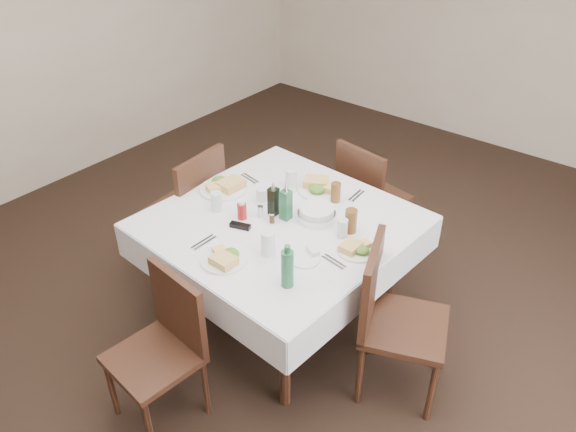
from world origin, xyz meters
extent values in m
plane|color=black|center=(0.00, 0.00, 0.00)|extent=(7.00, 7.00, 0.00)
cube|color=#C2AF93|center=(0.00, 3.50, 1.40)|extent=(6.00, 0.04, 2.80)
cylinder|color=black|center=(-0.76, -0.33, 0.36)|extent=(0.06, 0.06, 0.72)
cylinder|color=black|center=(-0.70, 0.67, 0.36)|extent=(0.06, 0.06, 0.72)
cylinder|color=black|center=(0.24, -0.40, 0.36)|extent=(0.06, 0.06, 0.72)
cylinder|color=black|center=(0.31, 0.61, 0.36)|extent=(0.06, 0.06, 0.72)
cube|color=black|center=(-0.23, 0.14, 0.73)|extent=(1.34, 1.34, 0.03)
cube|color=silver|center=(-0.23, 0.14, 0.76)|extent=(1.48, 1.48, 0.01)
cube|color=silver|center=(-0.18, 0.83, 0.65)|extent=(1.39, 0.10, 0.22)
cube|color=silver|center=(-0.27, -0.56, 0.65)|extent=(1.39, 0.10, 0.22)
cube|color=silver|center=(0.47, 0.09, 0.65)|extent=(0.10, 1.39, 0.22)
cube|color=silver|center=(-0.92, 0.18, 0.65)|extent=(0.10, 1.39, 0.22)
cube|color=black|center=(-0.18, 1.17, 0.44)|extent=(0.49, 0.49, 0.04)
cube|color=black|center=(-0.21, 0.98, 0.67)|extent=(0.43, 0.11, 0.46)
cylinder|color=black|center=(0.03, 1.33, 0.22)|extent=(0.03, 0.03, 0.44)
cylinder|color=black|center=(-0.02, 0.96, 0.22)|extent=(0.03, 0.03, 0.44)
cylinder|color=black|center=(-0.33, 1.38, 0.22)|extent=(0.03, 0.03, 0.44)
cylinder|color=black|center=(-0.39, 1.02, 0.22)|extent=(0.03, 0.03, 0.44)
cube|color=black|center=(-0.24, -0.88, 0.42)|extent=(0.45, 0.45, 0.04)
cube|color=black|center=(-0.22, -0.69, 0.65)|extent=(0.41, 0.08, 0.45)
cylinder|color=black|center=(-0.44, -1.04, 0.21)|extent=(0.03, 0.03, 0.42)
cylinder|color=black|center=(-0.40, -0.68, 0.21)|extent=(0.03, 0.03, 0.42)
cylinder|color=black|center=(-0.09, -1.07, 0.21)|extent=(0.03, 0.03, 0.42)
cylinder|color=black|center=(-0.05, -0.72, 0.21)|extent=(0.03, 0.03, 0.42)
cube|color=black|center=(0.67, 0.11, 0.46)|extent=(0.58, 0.58, 0.04)
cube|color=black|center=(0.48, 0.03, 0.70)|extent=(0.20, 0.43, 0.49)
cylinder|color=black|center=(0.92, 0.00, 0.23)|extent=(0.04, 0.04, 0.46)
cylinder|color=black|center=(0.56, -0.14, 0.23)|extent=(0.04, 0.04, 0.46)
cylinder|color=black|center=(0.77, 0.36, 0.23)|extent=(0.04, 0.04, 0.46)
cylinder|color=black|center=(0.42, 0.22, 0.23)|extent=(0.04, 0.04, 0.46)
cube|color=black|center=(-1.13, 0.14, 0.46)|extent=(0.48, 0.48, 0.04)
cube|color=black|center=(-0.92, 0.16, 0.71)|extent=(0.08, 0.45, 0.49)
cylinder|color=black|center=(-1.34, 0.32, 0.23)|extent=(0.04, 0.04, 0.46)
cylinder|color=black|center=(-0.95, 0.35, 0.23)|extent=(0.04, 0.04, 0.46)
cylinder|color=black|center=(-1.31, -0.07, 0.23)|extent=(0.04, 0.04, 0.46)
cylinder|color=black|center=(-0.92, -0.04, 0.23)|extent=(0.04, 0.04, 0.46)
cylinder|color=white|center=(-0.24, 0.56, 0.77)|extent=(0.30, 0.30, 0.02)
cube|color=tan|center=(-0.29, 0.58, 0.80)|extent=(0.19, 0.18, 0.05)
cube|color=#DEB15F|center=(-0.19, 0.57, 0.80)|extent=(0.11, 0.09, 0.04)
ellipsoid|color=#265E17|center=(-0.23, 0.51, 0.80)|extent=(0.11, 0.10, 0.05)
cylinder|color=white|center=(-0.21, -0.36, 0.77)|extent=(0.25, 0.25, 0.01)
cube|color=tan|center=(-0.18, -0.39, 0.80)|extent=(0.13, 0.11, 0.04)
cube|color=#DEB15F|center=(-0.26, -0.34, 0.79)|extent=(0.10, 0.09, 0.03)
ellipsoid|color=#265E17|center=(-0.20, -0.32, 0.80)|extent=(0.09, 0.08, 0.04)
cylinder|color=white|center=(0.30, 0.17, 0.77)|extent=(0.23, 0.23, 0.01)
cube|color=tan|center=(0.27, 0.14, 0.79)|extent=(0.10, 0.12, 0.04)
cube|color=#DEB15F|center=(0.31, 0.21, 0.79)|extent=(0.08, 0.09, 0.03)
ellipsoid|color=#265E17|center=(0.33, 0.15, 0.79)|extent=(0.09, 0.08, 0.04)
cylinder|color=white|center=(-0.73, 0.17, 0.77)|extent=(0.31, 0.31, 0.02)
cube|color=tan|center=(-0.69, 0.21, 0.80)|extent=(0.14, 0.17, 0.05)
cube|color=#DEB15F|center=(-0.76, 0.12, 0.80)|extent=(0.11, 0.13, 0.04)
ellipsoid|color=#265E17|center=(-0.78, 0.19, 0.80)|extent=(0.11, 0.10, 0.05)
cylinder|color=white|center=(-0.43, 0.44, 0.77)|extent=(0.15, 0.15, 0.01)
cylinder|color=white|center=(0.12, -0.08, 0.77)|extent=(0.17, 0.17, 0.01)
cylinder|color=silver|center=(-0.41, 0.47, 0.83)|extent=(0.07, 0.07, 0.13)
cylinder|color=silver|center=(-0.07, -0.16, 0.83)|extent=(0.08, 0.08, 0.14)
cylinder|color=silver|center=(0.16, 0.23, 0.82)|extent=(0.06, 0.06, 0.11)
cylinder|color=silver|center=(-0.60, -0.02, 0.82)|extent=(0.07, 0.07, 0.12)
cylinder|color=brown|center=(-0.09, 0.52, 0.83)|extent=(0.06, 0.06, 0.13)
cylinder|color=brown|center=(0.16, 0.30, 0.84)|extent=(0.07, 0.07, 0.15)
cylinder|color=silver|center=(-0.07, 0.28, 0.78)|extent=(0.23, 0.23, 0.04)
cylinder|color=silver|center=(-0.07, 0.28, 0.82)|extent=(0.21, 0.21, 0.05)
cube|color=black|center=(-0.30, 0.16, 0.85)|extent=(0.05, 0.05, 0.18)
cone|color=silver|center=(-0.30, 0.16, 0.96)|extent=(0.03, 0.03, 0.05)
cube|color=#235E3A|center=(-0.21, 0.17, 0.86)|extent=(0.06, 0.06, 0.19)
cone|color=silver|center=(-0.21, 0.17, 0.98)|extent=(0.03, 0.03, 0.05)
cylinder|color=#A31D1C|center=(-0.42, 0.01, 0.81)|extent=(0.06, 0.06, 0.10)
cylinder|color=white|center=(-0.42, 0.01, 0.87)|extent=(0.04, 0.04, 0.02)
cylinder|color=white|center=(-0.34, 0.09, 0.79)|extent=(0.03, 0.03, 0.06)
cylinder|color=silver|center=(-0.34, 0.09, 0.83)|extent=(0.03, 0.03, 0.01)
cylinder|color=#412D1B|center=(-0.25, 0.08, 0.79)|extent=(0.03, 0.03, 0.06)
cylinder|color=silver|center=(-0.25, 0.08, 0.82)|extent=(0.03, 0.03, 0.01)
cylinder|color=white|center=(-0.45, 0.23, 0.77)|extent=(0.12, 0.12, 0.01)
cylinder|color=white|center=(-0.45, 0.23, 0.81)|extent=(0.07, 0.07, 0.08)
cylinder|color=black|center=(-0.45, 0.23, 0.84)|extent=(0.06, 0.06, 0.01)
torus|color=white|center=(-0.42, 0.27, 0.81)|extent=(0.04, 0.05, 0.05)
cube|color=black|center=(-0.36, -0.07, 0.78)|extent=(0.13, 0.08, 0.03)
cylinder|color=#235E3A|center=(0.18, -0.30, 0.87)|extent=(0.06, 0.06, 0.21)
cylinder|color=#235E3A|center=(0.18, -0.30, 0.99)|extent=(0.03, 0.03, 0.04)
cube|color=white|center=(0.13, -0.01, 0.78)|extent=(0.09, 0.07, 0.04)
cube|color=pink|center=(0.13, -0.01, 0.79)|extent=(0.07, 0.05, 0.02)
cube|color=silver|center=(-0.03, 0.65, 0.77)|extent=(0.03, 0.16, 0.01)
cube|color=silver|center=(-0.01, 0.65, 0.77)|extent=(0.03, 0.16, 0.01)
cube|color=silver|center=(-0.40, -0.31, 0.77)|extent=(0.02, 0.17, 0.01)
cube|color=silver|center=(-0.43, -0.31, 0.77)|extent=(0.02, 0.17, 0.01)
cube|color=silver|center=(0.25, -0.01, 0.77)|extent=(0.15, 0.04, 0.01)
cube|color=silver|center=(0.26, 0.01, 0.77)|extent=(0.15, 0.04, 0.01)
cube|color=silver|center=(-0.69, 0.40, 0.77)|extent=(0.16, 0.04, 0.01)
cube|color=silver|center=(-0.70, 0.37, 0.77)|extent=(0.16, 0.04, 0.01)
camera|label=1|loc=(1.55, -2.00, 2.64)|focal=35.00mm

